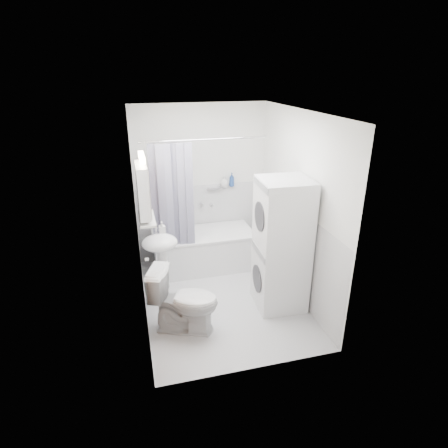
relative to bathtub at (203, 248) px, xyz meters
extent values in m
plane|color=silver|center=(0.06, -0.92, -0.31)|extent=(2.60, 2.60, 0.00)
plane|color=white|center=(0.06, 0.38, 0.89)|extent=(2.00, 0.00, 2.00)
plane|color=white|center=(0.06, -2.22, 0.89)|extent=(2.00, 0.00, 2.00)
plane|color=white|center=(-0.94, -0.92, 0.89)|extent=(0.00, 2.60, 2.60)
plane|color=white|center=(1.06, -0.92, 0.89)|extent=(0.00, 2.60, 2.60)
plane|color=white|center=(0.06, -0.92, 2.09)|extent=(2.60, 2.60, 0.00)
plane|color=white|center=(0.06, 0.37, 0.29)|extent=(1.98, 0.00, 1.98)
plane|color=white|center=(-0.93, -0.92, 0.29)|extent=(0.00, 2.58, 2.58)
plane|color=white|center=(1.05, -0.92, 0.29)|extent=(0.00, 2.58, 2.58)
plane|color=brown|center=(-0.92, -1.80, 0.69)|extent=(0.00, 2.00, 2.00)
cylinder|color=silver|center=(-0.89, -1.47, 0.69)|extent=(0.04, 0.04, 0.04)
cube|color=white|center=(0.00, 0.00, -0.04)|extent=(1.47, 0.69, 0.54)
cube|color=white|center=(0.00, 0.00, 0.24)|extent=(1.49, 0.71, 0.03)
cube|color=silver|center=(0.00, 0.00, 0.13)|extent=(1.29, 0.51, 0.20)
cylinder|color=silver|center=(0.20, 0.33, 0.58)|extent=(0.04, 0.12, 0.04)
cylinder|color=silver|center=(0.00, -0.29, 1.69)|extent=(1.67, 0.02, 0.02)
cube|color=#151342|center=(-0.69, -0.29, 0.94)|extent=(0.10, 0.02, 1.45)
cube|color=#151342|center=(-0.60, -0.29, 0.94)|extent=(0.10, 0.02, 1.45)
cube|color=#151342|center=(-0.51, -0.29, 0.94)|extent=(0.10, 0.02, 1.45)
cube|color=#151342|center=(-0.42, -0.29, 0.94)|extent=(0.10, 0.02, 1.45)
cube|color=#151342|center=(-0.33, -0.29, 0.94)|extent=(0.10, 0.02, 1.45)
cube|color=#151342|center=(-0.24, -0.29, 0.94)|extent=(0.10, 0.02, 1.45)
ellipsoid|color=white|center=(-0.70, -0.78, 0.54)|extent=(0.44, 0.37, 0.20)
cylinder|color=white|center=(-0.68, -0.78, 0.06)|extent=(0.14, 0.14, 0.75)
cylinder|color=silver|center=(-0.72, -0.64, 0.66)|extent=(0.03, 0.03, 0.14)
cylinder|color=silver|center=(-0.72, -0.68, 0.72)|extent=(0.02, 0.10, 0.02)
cube|color=white|center=(-0.85, -0.82, 1.24)|extent=(0.12, 0.50, 0.60)
cube|color=white|center=(-0.79, -0.82, 1.24)|extent=(0.01, 0.47, 0.57)
cube|color=#FFEABF|center=(-0.83, -0.82, 1.62)|extent=(0.06, 0.45, 0.06)
cube|color=silver|center=(-0.83, -0.82, 0.89)|extent=(0.18, 0.54, 0.02)
cube|color=silver|center=(0.25, 0.32, 0.84)|extent=(0.22, 0.06, 0.02)
cube|color=#5F190F|center=(-0.88, -0.46, 1.09)|extent=(0.05, 0.32, 0.76)
cube|color=#5F190F|center=(-0.85, -0.46, 1.44)|extent=(0.03, 0.29, 0.08)
cylinder|color=silver|center=(-0.89, -0.46, 1.48)|extent=(0.02, 0.04, 0.02)
cube|color=white|center=(0.74, -1.20, 0.10)|extent=(0.62, 0.62, 0.84)
cylinder|color=#2D2D33|center=(0.44, -1.20, 0.09)|extent=(0.04, 0.35, 0.35)
cube|color=gray|center=(0.44, -1.20, 0.47)|extent=(0.04, 0.53, 0.08)
cube|color=white|center=(0.74, -1.20, 0.94)|extent=(0.62, 0.62, 0.84)
cylinder|color=#2D2D33|center=(0.44, -1.20, 0.93)|extent=(0.04, 0.35, 0.35)
cube|color=gray|center=(0.44, -1.20, 1.31)|extent=(0.04, 0.53, 0.08)
imported|color=white|center=(-0.51, -1.41, 0.07)|extent=(0.89, 0.69, 0.77)
imported|color=gray|center=(-0.65, -0.67, 0.64)|extent=(0.08, 0.17, 0.08)
imported|color=gray|center=(-0.83, -0.97, 0.93)|extent=(0.07, 0.18, 0.07)
imported|color=gray|center=(-0.83, -0.70, 0.95)|extent=(0.10, 0.09, 0.10)
imported|color=gray|center=(0.41, 0.32, 0.91)|extent=(0.13, 0.17, 0.13)
imported|color=navy|center=(0.53, 0.32, 0.89)|extent=(0.08, 0.21, 0.08)
camera|label=1|loc=(-0.98, -5.01, 2.52)|focal=30.00mm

